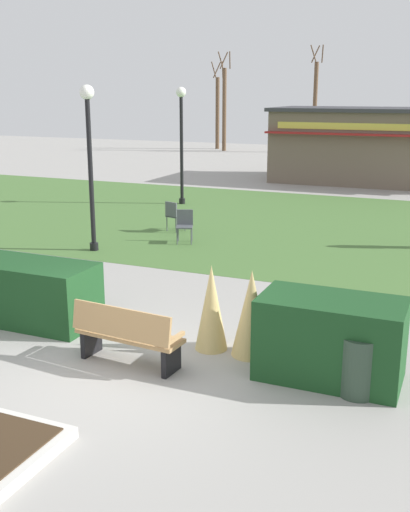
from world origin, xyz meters
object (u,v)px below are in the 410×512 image
tree_left_bg (224,108)px  trash_bin (359,366)px  park_bench (127,335)px  lamppost_mid (89,149)px  parked_car_west_slot (348,152)px  lamppost_far (181,131)px  cafe_chair_east (174,214)px  tree_center_bg (315,105)px  food_kiosk (378,145)px  cafe_chair_west (185,223)px  tree_right_bg (217,111)px

tree_left_bg → trash_bin: bearing=-65.6°
park_bench → lamppost_mid: 7.51m
parked_car_west_slot → tree_left_bg: tree_left_bg is taller
tree_left_bg → lamppost_far: bearing=-72.7°
lamppost_far → cafe_chair_east: lamppost_far is taller
cafe_chair_east → tree_center_bg: size_ratio=0.13×
food_kiosk → cafe_chair_west: food_kiosk is taller
cafe_chair_west → cafe_chair_east: 1.41m
cafe_chair_east → tree_center_bg: (-2.15, 26.11, 2.60)m
cafe_chair_west → tree_center_bg: bearing=96.3°
lamppost_far → tree_right_bg: bearing=108.8°
tree_left_bg → cafe_chair_west: bearing=-70.7°
tree_right_bg → tree_center_bg: bearing=0.6°
cafe_chair_east → food_kiosk: bearing=73.0°
tree_left_bg → tree_right_bg: (-1.03, 1.29, -0.28)m
lamppost_mid → cafe_chair_east: (0.92, 2.84, -2.09)m
lamppost_mid → parked_car_west_slot: 23.02m
parked_car_west_slot → trash_bin: bearing=-79.1°
trash_bin → park_bench: bearing=-173.0°
tree_right_bg → tree_center_bg: (7.03, 0.07, 0.46)m
cafe_chair_west → tree_left_bg: 27.49m
trash_bin → tree_center_bg: size_ratio=0.12×
food_kiosk → cafe_chair_west: size_ratio=10.46×
park_bench → parked_car_west_slot: bearing=94.2°
parked_car_west_slot → park_bench: bearing=-85.8°
tree_center_bg → cafe_chair_east: bearing=-85.3°
lamppost_mid → tree_left_bg: size_ratio=0.63×
food_kiosk → park_bench: bearing=-91.4°
food_kiosk → parked_car_west_slot: 7.63m
food_kiosk → tree_left_bg: tree_left_bg is taller
tree_right_bg → cafe_chair_east: bearing=-70.6°
park_bench → trash_bin: park_bench is taller
cafe_chair_west → tree_right_bg: 29.03m
trash_bin → lamppost_far: bearing=124.3°
cafe_chair_east → park_bench: bearing=-68.3°
tree_center_bg → trash_bin: bearing=-75.4°
trash_bin → tree_left_bg: bearing=114.4°
lamppost_mid → tree_left_bg: (-7.23, 27.59, 0.33)m
lamppost_far → tree_right_bg: (-7.41, 21.70, 0.04)m
food_kiosk → tree_right_bg: bearing=135.0°
lamppost_far → lamppost_mid: bearing=-83.2°
trash_bin → lamppost_mid: bearing=145.2°
food_kiosk → tree_right_bg: tree_right_bg is taller
lamppost_mid → tree_right_bg: tree_right_bg is taller
trash_bin → cafe_chair_east: size_ratio=0.94×
tree_left_bg → tree_right_bg: size_ratio=1.09×
lamppost_mid → parked_car_west_slot: size_ratio=0.96×
tree_center_bg → parked_car_west_slot: bearing=-60.4°
lamppost_far → food_kiosk: size_ratio=0.45×
cafe_chair_west → tree_left_bg: bearing=109.3°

